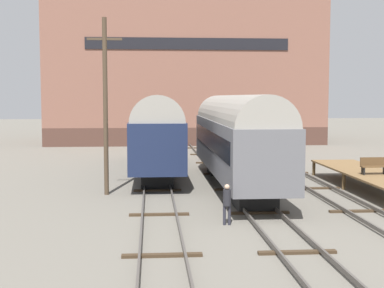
# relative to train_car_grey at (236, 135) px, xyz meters

# --- Properties ---
(ground_plane) EXTENTS (200.00, 200.00, 0.00)m
(ground_plane) POSITION_rel_train_car_grey_xyz_m (0.00, -3.85, -2.97)
(ground_plane) COLOR #6B665B
(track_left) EXTENTS (2.60, 60.00, 0.26)m
(track_left) POSITION_rel_train_car_grey_xyz_m (-4.42, -3.85, -2.83)
(track_left) COLOR #4C4742
(track_left) RESTS_ON ground
(track_middle) EXTENTS (2.60, 60.00, 0.26)m
(track_middle) POSITION_rel_train_car_grey_xyz_m (0.00, -3.85, -2.83)
(track_middle) COLOR #4C4742
(track_middle) RESTS_ON ground
(track_right) EXTENTS (2.60, 60.00, 0.26)m
(track_right) POSITION_rel_train_car_grey_xyz_m (4.42, -3.85, -2.83)
(track_right) COLOR #4C4742
(track_right) RESTS_ON ground
(train_car_grey) EXTENTS (3.00, 17.15, 5.22)m
(train_car_grey) POSITION_rel_train_car_grey_xyz_m (0.00, 0.00, 0.00)
(train_car_grey) COLOR black
(train_car_grey) RESTS_ON ground
(train_car_navy) EXTENTS (3.14, 18.05, 5.22)m
(train_car_navy) POSITION_rel_train_car_grey_xyz_m (-4.42, 6.65, -0.02)
(train_car_navy) COLOR black
(train_car_navy) RESTS_ON ground
(station_platform) EXTENTS (2.86, 11.19, 1.00)m
(station_platform) POSITION_rel_train_car_grey_xyz_m (7.17, -1.08, -2.06)
(station_platform) COLOR brown
(station_platform) RESTS_ON ground
(bench) EXTENTS (1.40, 0.40, 0.91)m
(bench) POSITION_rel_train_car_grey_xyz_m (7.07, -2.24, -1.49)
(bench) COLOR brown
(bench) RESTS_ON station_platform
(person_worker) EXTENTS (0.32, 0.32, 1.65)m
(person_worker) POSITION_rel_train_car_grey_xyz_m (-1.74, -8.76, -1.98)
(person_worker) COLOR #282833
(person_worker) RESTS_ON ground
(utility_pole) EXTENTS (1.80, 0.24, 9.18)m
(utility_pole) POSITION_rel_train_car_grey_xyz_m (-7.10, -1.64, 1.78)
(utility_pole) COLOR #473828
(utility_pole) RESTS_ON ground
(warehouse_building) EXTENTS (29.86, 14.00, 19.20)m
(warehouse_building) POSITION_rel_train_car_grey_xyz_m (-0.92, 32.67, 6.63)
(warehouse_building) COLOR #4F342A
(warehouse_building) RESTS_ON ground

